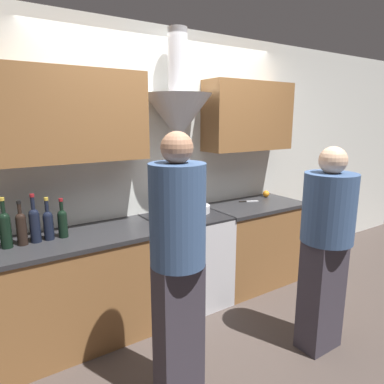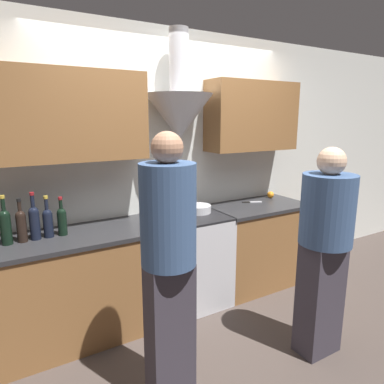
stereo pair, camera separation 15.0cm
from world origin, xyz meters
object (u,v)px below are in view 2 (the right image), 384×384
object	(u,v)px
person_foreground_left	(169,261)
wine_bottle_2	(21,224)
mixing_bowl	(198,209)
wine_bottle_1	(5,225)
stove_range	(187,260)
wine_bottle_3	(34,221)
stock_pot	(173,212)
wine_bottle_5	(62,220)
wine_bottle_4	(48,221)
person_foreground_right	(324,246)
orange_fruit	(271,195)

from	to	relation	value
person_foreground_left	wine_bottle_2	bearing A→B (deg)	125.71
mixing_bowl	person_foreground_left	world-z (taller)	person_foreground_left
wine_bottle_1	person_foreground_left	distance (m)	1.28
stove_range	wine_bottle_3	world-z (taller)	wine_bottle_3
wine_bottle_1	stock_pot	size ratio (longest dim) A/B	1.74
wine_bottle_3	wine_bottle_5	size ratio (longest dim) A/B	1.19
wine_bottle_1	mixing_bowl	xyz separation A→B (m)	(1.64, 0.03, -0.11)
wine_bottle_1	mixing_bowl	world-z (taller)	wine_bottle_1
wine_bottle_4	person_foreground_right	world-z (taller)	person_foreground_right
stove_range	wine_bottle_3	bearing A→B (deg)	178.47
stock_pot	wine_bottle_4	bearing A→B (deg)	175.58
orange_fruit	person_foreground_left	size ratio (longest dim) A/B	0.04
wine_bottle_4	person_foreground_left	xyz separation A→B (m)	(0.53, -1.01, -0.06)
mixing_bowl	orange_fruit	world-z (taller)	orange_fruit
wine_bottle_2	orange_fruit	bearing A→B (deg)	3.05
wine_bottle_2	wine_bottle_4	size ratio (longest dim) A/B	1.01
wine_bottle_2	orange_fruit	world-z (taller)	wine_bottle_2
person_foreground_right	person_foreground_left	bearing A→B (deg)	172.46
wine_bottle_1	wine_bottle_4	distance (m)	0.29
wine_bottle_2	mixing_bowl	world-z (taller)	wine_bottle_2
wine_bottle_5	person_foreground_right	bearing A→B (deg)	-35.57
stove_range	person_foreground_left	world-z (taller)	person_foreground_left
wine_bottle_2	stock_pot	world-z (taller)	wine_bottle_2
stove_range	wine_bottle_5	bearing A→B (deg)	178.17
wine_bottle_3	wine_bottle_4	distance (m)	0.09
wine_bottle_4	stock_pot	size ratio (longest dim) A/B	1.55
stove_range	stock_pot	bearing A→B (deg)	-165.79
wine_bottle_5	person_foreground_right	world-z (taller)	person_foreground_right
wine_bottle_4	person_foreground_right	distance (m)	2.09
stove_range	wine_bottle_4	distance (m)	1.32
person_foreground_left	mixing_bowl	bearing A→B (deg)	50.92
wine_bottle_2	orange_fruit	xyz separation A→B (m)	(2.58, 0.14, -0.10)
wine_bottle_1	wine_bottle_5	xyz separation A→B (m)	(0.39, 0.01, -0.02)
stock_pot	orange_fruit	size ratio (longest dim) A/B	2.74
mixing_bowl	person_foreground_right	bearing A→B (deg)	-72.76
mixing_bowl	person_foreground_left	xyz separation A→B (m)	(-0.83, -1.02, 0.03)
wine_bottle_4	person_foreground_left	distance (m)	1.14
stock_pot	stove_range	bearing A→B (deg)	14.21
wine_bottle_2	orange_fruit	distance (m)	2.58
wine_bottle_3	orange_fruit	size ratio (longest dim) A/B	4.77
wine_bottle_1	stock_pot	distance (m)	1.32
wine_bottle_3	wine_bottle_4	bearing A→B (deg)	2.47
wine_bottle_4	orange_fruit	size ratio (longest dim) A/B	4.26
stove_range	person_foreground_right	xyz separation A→B (m)	(0.53, -1.13, 0.42)
stock_pot	mixing_bowl	size ratio (longest dim) A/B	0.85
stock_pot	person_foreground_right	bearing A→B (deg)	-57.45
orange_fruit	person_foreground_right	distance (m)	1.45
person_foreground_right	wine_bottle_5	bearing A→B (deg)	144.43
wine_bottle_2	person_foreground_right	world-z (taller)	person_foreground_right
wine_bottle_1	wine_bottle_5	size ratio (longest dim) A/B	1.19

